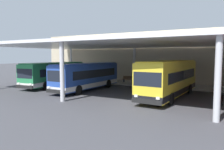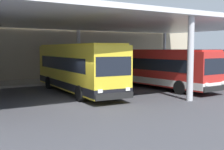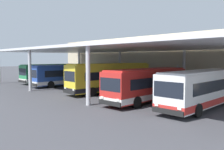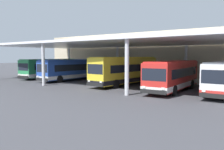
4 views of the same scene
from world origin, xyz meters
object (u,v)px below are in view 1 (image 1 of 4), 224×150
Objects in this scene: bench_waiting at (128,79)px; trash_bin at (109,78)px; bus_second_bay at (87,76)px; bus_nearest_bay at (55,74)px; bus_middle_bay at (170,78)px.

bench_waiting is 3.21m from trash_bin.
bench_waiting is at bearing 76.94° from bus_second_bay.
bus_nearest_bay is 15.54m from bus_middle_bay.
bus_nearest_bay reaches higher than trash_bin.
bus_middle_bay is at bearing -1.49° from bus_nearest_bay.
bench_waiting is (7.56, 7.18, -0.99)m from bus_nearest_bay.
trash_bin is (-11.17, 7.32, -1.16)m from bus_middle_bay.
bench_waiting is (-7.97, 7.58, -1.18)m from bus_middle_bay.
bus_nearest_bay is 10.48m from bench_waiting.
trash_bin is (-3.20, -0.27, 0.01)m from bench_waiting.
bus_middle_bay is 13.41m from trash_bin.
bus_nearest_bay is at bearing -136.48° from bench_waiting.
bus_middle_bay is 11.07m from bench_waiting.
bus_nearest_bay and bus_second_bay have the same top height.
bus_second_bay is 7.71m from trash_bin.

